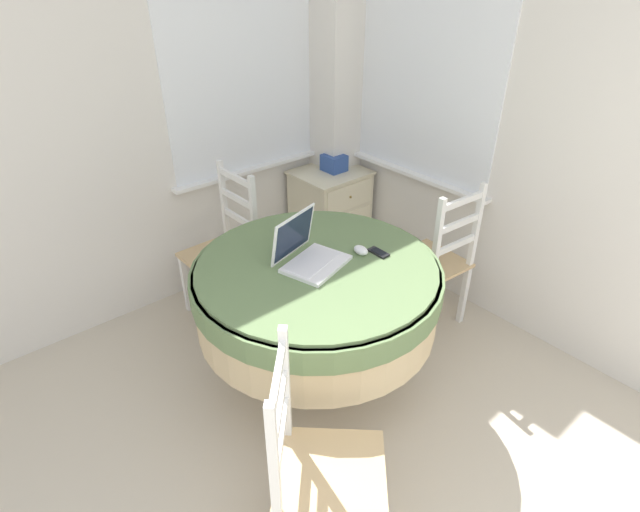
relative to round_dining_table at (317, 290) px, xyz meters
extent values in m
cube|color=silver|center=(-0.90, 1.32, 0.65)|extent=(4.38, 0.06, 2.55)
cube|color=white|center=(0.46, 1.29, 0.87)|extent=(1.10, 0.01, 1.42)
cube|color=white|center=(0.46, 1.26, 0.15)|extent=(1.18, 0.07, 0.02)
cube|color=white|center=(1.28, 0.46, 0.87)|extent=(0.01, 1.10, 1.42)
cube|color=white|center=(1.26, 0.46, 0.15)|extent=(0.07, 1.18, 0.02)
cube|color=silver|center=(1.15, 1.15, 0.65)|extent=(0.28, 0.28, 2.55)
cylinder|color=#4C3D2D|center=(0.00, 0.00, -0.61)|extent=(0.36, 0.36, 0.03)
cylinder|color=#4C3D2D|center=(0.00, 0.00, -0.23)|extent=(0.11, 0.11, 0.73)
cylinder|color=#CCB284|center=(0.00, 0.00, -0.03)|extent=(1.20, 1.20, 0.32)
cylinder|color=#607A4C|center=(0.00, 0.00, 0.07)|extent=(1.23, 1.23, 0.12)
cylinder|color=#607A4C|center=(0.00, 0.00, 0.14)|extent=(1.17, 1.17, 0.02)
cube|color=white|center=(-0.01, -0.01, 0.16)|extent=(0.36, 0.30, 0.02)
cube|color=silver|center=(-0.01, 0.00, 0.17)|extent=(0.30, 0.21, 0.00)
cube|color=white|center=(-0.05, 0.12, 0.28)|extent=(0.31, 0.13, 0.23)
cube|color=#192338|center=(-0.05, 0.11, 0.28)|extent=(0.28, 0.11, 0.20)
ellipsoid|color=white|center=(0.23, -0.07, 0.17)|extent=(0.05, 0.08, 0.04)
cube|color=black|center=(0.30, -0.12, 0.16)|extent=(0.05, 0.11, 0.01)
cube|color=black|center=(0.30, -0.12, 0.16)|extent=(0.04, 0.08, 0.00)
cube|color=tan|center=(-0.06, 0.90, -0.19)|extent=(0.41, 0.40, 0.02)
cube|color=white|center=(-0.23, 1.06, -0.41)|extent=(0.03, 0.03, 0.42)
cube|color=white|center=(-0.23, 0.72, -0.41)|extent=(0.03, 0.03, 0.42)
cube|color=white|center=(0.12, 1.07, -0.41)|extent=(0.03, 0.03, 0.42)
cube|color=white|center=(0.12, 0.73, -0.41)|extent=(0.03, 0.03, 0.42)
cube|color=white|center=(0.12, 1.07, 0.08)|extent=(0.03, 0.03, 0.53)
cube|color=white|center=(0.12, 0.73, 0.08)|extent=(0.03, 0.03, 0.53)
cube|color=white|center=(0.12, 0.90, 0.28)|extent=(0.03, 0.34, 0.04)
cube|color=white|center=(0.12, 0.90, 0.15)|extent=(0.03, 0.34, 0.04)
cube|color=white|center=(0.12, 0.90, 0.01)|extent=(0.03, 0.34, 0.04)
cube|color=tan|center=(0.90, -0.01, -0.19)|extent=(0.42, 0.43, 0.02)
cube|color=white|center=(1.08, 0.15, -0.41)|extent=(0.04, 0.04, 0.42)
cube|color=white|center=(0.74, 0.18, -0.41)|extent=(0.04, 0.04, 0.42)
cube|color=white|center=(1.05, -0.20, -0.41)|extent=(0.04, 0.04, 0.42)
cube|color=white|center=(0.72, -0.17, -0.41)|extent=(0.04, 0.04, 0.42)
cube|color=white|center=(1.05, -0.20, 0.08)|extent=(0.03, 0.03, 0.53)
cube|color=white|center=(0.72, -0.17, 0.08)|extent=(0.03, 0.03, 0.53)
cube|color=white|center=(0.89, -0.18, 0.28)|extent=(0.34, 0.05, 0.04)
cube|color=white|center=(0.89, -0.18, 0.15)|extent=(0.34, 0.05, 0.04)
cube|color=white|center=(0.89, -0.18, 0.01)|extent=(0.34, 0.05, 0.04)
cube|color=tan|center=(-0.54, -0.72, -0.19)|extent=(0.56, 0.56, 0.02)
cube|color=white|center=(-0.29, -0.72, -0.41)|extent=(0.05, 0.05, 0.42)
cube|color=white|center=(-0.55, -0.48, -0.41)|extent=(0.05, 0.05, 0.42)
cube|color=white|center=(-0.78, -0.72, 0.08)|extent=(0.05, 0.05, 0.53)
cube|color=white|center=(-0.55, -0.48, 0.08)|extent=(0.05, 0.05, 0.53)
cube|color=white|center=(-0.67, -0.60, 0.28)|extent=(0.25, 0.26, 0.04)
cube|color=white|center=(-0.67, -0.60, 0.15)|extent=(0.25, 0.26, 0.04)
cube|color=white|center=(-0.67, -0.60, 0.01)|extent=(0.25, 0.26, 0.04)
cube|color=beige|center=(1.00, 1.04, -0.29)|extent=(0.49, 0.43, 0.66)
cube|color=beige|center=(1.00, 1.04, 0.05)|extent=(0.52, 0.45, 0.02)
cube|color=beige|center=(1.00, 0.82, -0.07)|extent=(0.43, 0.01, 0.19)
sphere|color=olive|center=(1.00, 0.81, -0.07)|extent=(0.02, 0.02, 0.02)
cube|color=beige|center=(1.00, 0.82, -0.29)|extent=(0.43, 0.01, 0.19)
sphere|color=olive|center=(1.00, 0.81, -0.29)|extent=(0.02, 0.02, 0.02)
cube|color=beige|center=(1.00, 0.82, -0.51)|extent=(0.43, 0.01, 0.19)
sphere|color=olive|center=(1.00, 0.81, -0.51)|extent=(0.02, 0.02, 0.02)
cube|color=#2D4C93|center=(1.04, 1.04, 0.12)|extent=(0.15, 0.16, 0.12)
camera|label=1|loc=(-1.31, -1.57, 1.44)|focal=28.00mm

